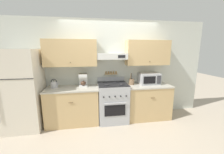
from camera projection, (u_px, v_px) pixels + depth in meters
The scene contains 10 objects.
ground_plane at pixel (115, 126), 3.29m from camera, with size 16.00×16.00×0.00m, color #B2A38E.
wall_back at pixel (110, 64), 3.60m from camera, with size 5.20×0.46×2.55m.
counter_left at pixel (73, 105), 3.37m from camera, with size 1.25×0.65×0.89m.
counter_right at pixel (147, 101), 3.66m from camera, with size 1.14×0.65×0.89m.
stove_range at pixel (113, 102), 3.49m from camera, with size 0.72×0.68×1.08m.
refrigerator at pixel (22, 90), 3.06m from camera, with size 0.82×0.74×1.81m.
tea_kettle at pixel (54, 84), 3.30m from camera, with size 0.21×0.16×0.21m.
coffee_maker at pixel (83, 80), 3.42m from camera, with size 0.20×0.22×0.31m.
microwave at pixel (149, 78), 3.67m from camera, with size 0.53×0.40×0.29m.
utensil_crock at pixel (131, 82), 3.59m from camera, with size 0.13×0.13×0.30m.
Camera 1 is at (-0.53, -2.95, 1.78)m, focal length 22.00 mm.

